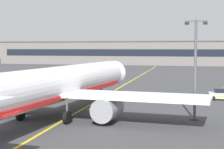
{
  "coord_description": "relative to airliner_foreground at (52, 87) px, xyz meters",
  "views": [
    {
      "loc": [
        14.88,
        -24.81,
        7.44
      ],
      "look_at": [
        5.57,
        11.5,
        4.65
      ],
      "focal_mm": 58.61,
      "sensor_mm": 36.0,
      "label": 1
    }
  ],
  "objects": [
    {
      "name": "ground_plane",
      "position": [
        0.52,
        -10.11,
        -3.37
      ],
      "size": [
        400.0,
        400.0,
        0.0
      ],
      "primitive_type": "plane",
      "color": "#3D3D3F"
    },
    {
      "name": "taxiway_centreline",
      "position": [
        0.52,
        19.89,
        -3.37
      ],
      "size": [
        8.25,
        179.84,
        0.01
      ],
      "primitive_type": "cube",
      "rotation": [
        0.0,
        0.0,
        0.04
      ],
      "color": "yellow",
      "rests_on": "ground"
    },
    {
      "name": "airliner_foreground",
      "position": [
        0.0,
        0.0,
        0.0
      ],
      "size": [
        32.27,
        41.53,
        11.65
      ],
      "color": "white",
      "rests_on": "ground"
    },
    {
      "name": "apron_lamp_post",
      "position": [
        14.41,
        3.08,
        2.03
      ],
      "size": [
        2.24,
        0.9,
        10.22
      ],
      "color": "#515156",
      "rests_on": "ground"
    },
    {
      "name": "service_car_fourth",
      "position": [
        17.95,
        18.93,
        -2.6
      ],
      "size": [
        4.34,
        2.3,
        1.79
      ],
      "color": "#B7B7BC",
      "rests_on": "ground"
    },
    {
      "name": "safety_cone_by_nose_gear",
      "position": [
        0.36,
        16.34,
        -3.11
      ],
      "size": [
        0.44,
        0.44,
        0.55
      ],
      "color": "orange",
      "rests_on": "ground"
    },
    {
      "name": "terminal_building",
      "position": [
        4.65,
        119.77,
        1.7
      ],
      "size": [
        159.95,
        12.4,
        10.13
      ],
      "color": "slate",
      "rests_on": "ground"
    }
  ]
}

